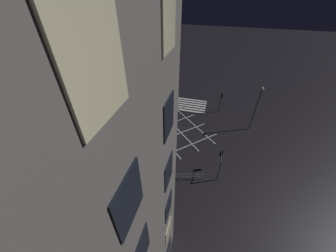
{
  "coord_description": "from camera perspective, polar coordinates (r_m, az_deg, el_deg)",
  "views": [
    {
      "loc": [
        -6.67,
        24.27,
        20.47
      ],
      "look_at": [
        0.0,
        0.0,
        0.97
      ],
      "focal_mm": 20.0,
      "sensor_mm": 36.0,
      "label": 1
    }
  ],
  "objects": [
    {
      "name": "traffic_light_ne_cross",
      "position": [
        28.89,
        -22.0,
        -3.84
      ],
      "size": [
        0.36,
        0.39,
        3.59
      ],
      "rotation": [
        0.0,
        0.0,
        -1.57
      ],
      "color": "#2D2D30",
      "rests_on": "ground_plane"
    },
    {
      "name": "street_lamp_east",
      "position": [
        38.66,
        -20.85,
        13.93
      ],
      "size": [
        0.62,
        0.62,
        8.21
      ],
      "color": "#2D2D30",
      "rests_on": "ground_plane"
    },
    {
      "name": "road_markings",
      "position": [
        37.24,
        1.83,
        4.41
      ],
      "size": [
        16.5,
        20.12,
        0.01
      ],
      "color": "silver",
      "rests_on": "ground_plane"
    },
    {
      "name": "traffic_light_ne_main",
      "position": [
        27.05,
        -19.25,
        -4.17
      ],
      "size": [
        2.26,
        0.36,
        4.54
      ],
      "rotation": [
        0.0,
        0.0,
        3.14
      ],
      "color": "#2D2D30",
      "rests_on": "ground_plane"
    },
    {
      "name": "traffic_light_se_cross",
      "position": [
        40.19,
        -8.86,
        11.13
      ],
      "size": [
        0.36,
        0.39,
        3.82
      ],
      "rotation": [
        0.0,
        0.0,
        1.57
      ],
      "color": "#2D2D30",
      "rests_on": "ground_plane"
    },
    {
      "name": "traffic_light_nw_cross",
      "position": [
        25.13,
        15.7,
        -9.8
      ],
      "size": [
        0.36,
        2.43,
        3.4
      ],
      "rotation": [
        0.0,
        0.0,
        -1.57
      ],
      "color": "#2D2D30",
      "rests_on": "ground_plane"
    },
    {
      "name": "ground_plane",
      "position": [
        32.44,
        0.0,
        -1.35
      ],
      "size": [
        200.0,
        200.0,
        0.0
      ],
      "primitive_type": "plane",
      "color": "black"
    },
    {
      "name": "pedestrian_railing",
      "position": [
        24.88,
        0.0,
        -14.94
      ],
      "size": [
        8.79,
        2.45,
        1.05
      ],
      "rotation": [
        0.0,
        0.0,
        -2.87
      ],
      "color": "#9EA0A5",
      "rests_on": "ground_plane"
    },
    {
      "name": "street_tree_near",
      "position": [
        28.31,
        -34.82,
        -7.39
      ],
      "size": [
        2.98,
        2.98,
        4.98
      ],
      "color": "brown",
      "rests_on": "ground_plane"
    },
    {
      "name": "street_lamp_west",
      "position": [
        32.88,
        25.76,
        6.84
      ],
      "size": [
        0.5,
        0.5,
        7.95
      ],
      "color": "#2D2D30",
      "rests_on": "ground_plane"
    },
    {
      "name": "traffic_light_sw_cross",
      "position": [
        37.12,
        15.9,
        7.9
      ],
      "size": [
        0.36,
        0.39,
        3.98
      ],
      "rotation": [
        0.0,
        0.0,
        1.57
      ],
      "color": "#2D2D30",
      "rests_on": "ground_plane"
    },
    {
      "name": "traffic_light_se_main",
      "position": [
        40.31,
        -8.32,
        11.63
      ],
      "size": [
        0.39,
        0.36,
        4.15
      ],
      "rotation": [
        0.0,
        0.0,
        3.14
      ],
      "color": "#2D2D30",
      "rests_on": "ground_plane"
    }
  ]
}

